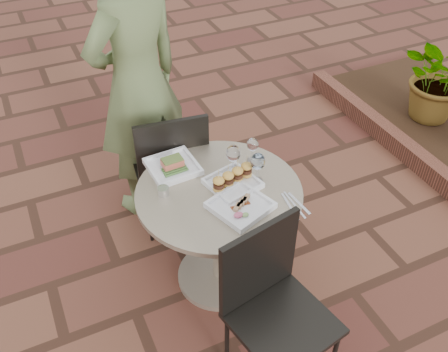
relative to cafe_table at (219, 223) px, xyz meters
name	(u,v)px	position (x,y,z in m)	size (l,w,h in m)	color
ground	(261,266)	(0.28, -0.04, -0.48)	(60.00, 60.00, 0.00)	brown
cafe_table	(219,223)	(0.00, 0.00, 0.00)	(0.90, 0.90, 0.73)	gray
chair_far	(171,163)	(-0.08, 0.55, 0.07)	(0.49, 0.49, 0.93)	black
chair_near	(271,297)	(-0.01, -0.61, 0.07)	(0.52, 0.52, 0.93)	black
diner	(138,84)	(-0.15, 0.89, 0.47)	(0.70, 0.46, 1.91)	#536336
plate_salmon	(173,166)	(-0.16, 0.27, 0.27)	(0.28, 0.28, 0.07)	white
plate_sliders	(233,180)	(0.09, 0.01, 0.28)	(0.30, 0.30, 0.16)	white
plate_tuna	(240,205)	(0.04, -0.17, 0.26)	(0.35, 0.35, 0.03)	white
wine_glass_right	(258,162)	(0.22, -0.02, 0.38)	(0.08, 0.08, 0.19)	white
wine_glass_mid	(233,154)	(0.13, 0.10, 0.38)	(0.08, 0.08, 0.19)	white
wine_glass_far	(253,145)	(0.28, 0.15, 0.36)	(0.07, 0.07, 0.16)	white
steel_ramekin	(163,191)	(-0.28, 0.10, 0.27)	(0.06, 0.06, 0.05)	silver
cutlery_set	(295,205)	(0.31, -0.27, 0.25)	(0.10, 0.22, 0.00)	silver
planter_curb	(424,165)	(1.88, 0.26, -0.41)	(0.12, 3.00, 0.15)	brown
potted_plant_a	(441,76)	(2.43, 0.81, -0.04)	(0.70, 0.60, 0.77)	#33662D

